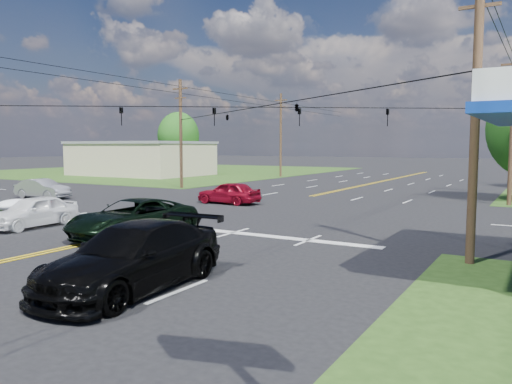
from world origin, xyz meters
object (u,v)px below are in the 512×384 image
Objects in this scene: pole_nw at (181,132)px; suv_black at (134,257)px; pole_ne at (512,126)px; pickup_white at (33,211)px; pole_se at (476,106)px; sedan_silver at (42,189)px; tree_far_l at (178,136)px; pickup_dkgreen at (133,218)px; pole_left_far at (281,134)px; retail_nw at (141,159)px.

suv_black is at bearing -53.40° from pole_nw.
pole_ne is 27.65m from pickup_white.
pole_se reaches higher than sedan_silver.
pole_ne is 50.54m from tree_far_l.
pole_ne is at bearing 62.98° from pickup_dkgreen.
pickup_dkgreen is (13.50, -19.91, -4.14)m from pole_nw.
pickup_dkgreen is (13.50, -38.91, -4.39)m from pole_left_far.
pickup_dkgreen is (32.50, -42.91, -4.41)m from tree_far_l.
pole_se and pole_ne have the same top height.
pole_ne is 31.56m from sedan_silver.
pole_left_far is 40.30m from pickup_white.
retail_nw is 1.83× the size of tree_far_l.
tree_far_l is at bearing 124.71° from suv_black.
pole_se is at bearing -90.00° from pole_ne.
pole_se is 13.30m from pickup_dkgreen.
sedan_silver is at bearing -103.56° from pole_nw.
retail_nw is 1.68× the size of pole_se.
retail_nw is at bearing 129.72° from suv_black.
pickup_dkgreen is (-12.50, -1.91, -4.14)m from pole_se.
pole_ne is 1.69× the size of pickup_dkgreen.
pole_left_far is at bearing 109.67° from suv_black.
retail_nw is 1.68× the size of pole_nw.
retail_nw is at bearing 144.21° from pole_se.
suv_black is at bearing -40.52° from pickup_dkgreen.
retail_nw is at bearing 124.44° from pickup_white.
pole_ne is 32.20m from pole_left_far.
pickup_dkgreen is at bearing 1.80° from pickup_white.
pole_ne is at bearing -36.16° from pole_left_far.
suv_black is at bearing -51.96° from tree_far_l.
pole_left_far reaches higher than suv_black.
pickup_white is at bearing -53.43° from retail_nw.
pole_nw is 31.84m from suv_black.
pole_nw is 0.95× the size of pole_left_far.
suv_black is 1.40× the size of sedan_silver.
pole_ne is at bearing -16.82° from retail_nw.
pole_left_far reaches higher than pickup_dkgreen.
pole_left_far is 2.37× the size of pickup_white.
pole_ne reaches higher than sedan_silver.
pole_left_far is (-26.00, 19.00, 0.25)m from pole_ne.
retail_nw is 21.60m from pole_nw.
tree_far_l is (-2.00, 10.00, 3.19)m from retail_nw.
pole_se is at bearing -42.34° from tree_far_l.
pole_ne is at bearing 70.87° from suv_black.
pole_left_far is 1.78× the size of pickup_dkgreen.
pole_nw is at bearing -19.28° from sedan_silver.
pole_nw is 1.62× the size of suv_black.
tree_far_l is (-45.00, 23.00, 0.28)m from pole_ne.
sedan_silver is (16.11, -34.98, -4.50)m from tree_far_l.
retail_nw is 52.49m from suv_black.
suv_black reaches higher than pickup_dkgreen.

